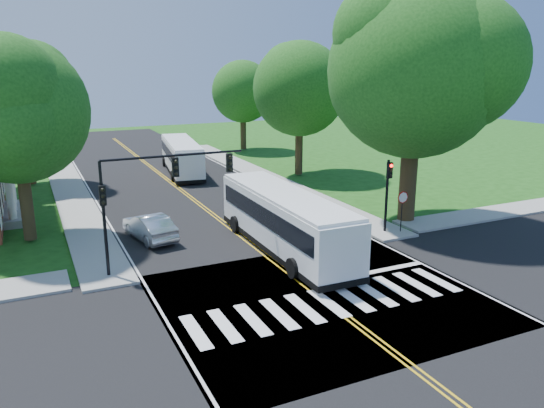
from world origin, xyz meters
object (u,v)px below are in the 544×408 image
signal_ne (388,186)px  suv (278,199)px  bus_lead (285,220)px  bus_follow (182,156)px  dark_sedan (271,194)px  signal_nw (152,186)px  hatchback (149,227)px

signal_ne → suv: signal_ne is taller
bus_lead → bus_follow: bus_lead is taller
bus_lead → dark_sedan: bearing=-110.0°
bus_lead → signal_nw: bearing=0.9°
bus_follow → hatchback: bus_follow is taller
dark_sedan → signal_ne: bearing=95.5°
suv → signal_nw: bearing=53.3°
signal_ne → hatchback: size_ratio=0.94×
bus_follow → dark_sedan: 13.97m
bus_follow → dark_sedan: bearing=110.3°
bus_follow → suv: 15.37m
bus_lead → bus_follow: (0.76, 23.36, -0.12)m
bus_lead → dark_sedan: bus_lead is taller
signal_ne → dark_sedan: 10.52m
hatchback → dark_sedan: (10.09, 4.78, -0.16)m
bus_lead → suv: bus_lead is taller
signal_ne → hatchback: signal_ne is taller
suv → bus_follow: bearing=-63.7°
signal_nw → dark_sedan: bearing=41.9°
bus_follow → dark_sedan: (2.93, -13.63, -1.00)m
bus_lead → hatchback: bus_lead is taller
signal_nw → hatchback: 6.18m
signal_ne → bus_lead: signal_ne is taller
dark_sedan → suv: bearing=73.9°
signal_nw → dark_sedan: 15.06m
signal_nw → suv: size_ratio=1.61×
signal_nw → signal_ne: signal_nw is taller
signal_ne → suv: bearing=111.7°
signal_nw → hatchback: signal_nw is taller
bus_follow → suv: bearing=108.9°
dark_sedan → bus_lead: bearing=56.6°
bus_follow → hatchback: size_ratio=2.56×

